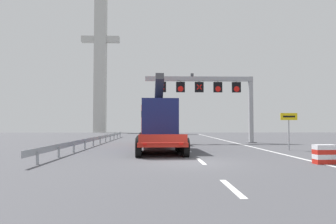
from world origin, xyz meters
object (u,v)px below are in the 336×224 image
at_px(heavy_haul_truck_red, 157,123).
at_px(bridge_pylon_distant, 100,56).
at_px(exit_sign_yellow, 289,123).
at_px(crash_barrier_striped, 325,154).
at_px(overhead_lane_gantry, 213,89).

distance_m(heavy_haul_truck_red, bridge_pylon_distant, 52.25).
height_order(exit_sign_yellow, crash_barrier_striped, exit_sign_yellow).
xyz_separation_m(heavy_haul_truck_red, bridge_pylon_distant, (-13.81, 47.67, 16.36)).
distance_m(heavy_haul_truck_red, exit_sign_yellow, 9.99).
xyz_separation_m(overhead_lane_gantry, bridge_pylon_distant, (-19.42, 41.72, 12.92)).
distance_m(overhead_lane_gantry, heavy_haul_truck_red, 8.87).
xyz_separation_m(overhead_lane_gantry, heavy_haul_truck_red, (-5.61, -5.95, -3.44)).
height_order(overhead_lane_gantry, crash_barrier_striped, overhead_lane_gantry).
distance_m(exit_sign_yellow, bridge_pylon_distant, 58.13).
height_order(heavy_haul_truck_red, bridge_pylon_distant, bridge_pylon_distant).
relative_size(heavy_haul_truck_red, bridge_pylon_distant, 0.39).
bearing_deg(bridge_pylon_distant, exit_sign_yellow, -65.26).
xyz_separation_m(exit_sign_yellow, crash_barrier_striped, (-1.56, -7.47, -1.53)).
bearing_deg(overhead_lane_gantry, bridge_pylon_distant, 114.97).
relative_size(heavy_haul_truck_red, crash_barrier_striped, 13.74).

